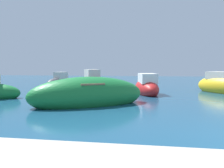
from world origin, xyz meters
The scene contains 4 objects.
moored_boat_0 centered at (-6.89, 5.12, 0.51)m, with size 6.10×4.95×1.84m.
moored_boat_1 centered at (-8.60, 13.04, 0.49)m, with size 3.25×4.33×1.96m.
moored_boat_7 centered at (-12.61, 15.58, 0.41)m, with size 2.30×3.26×1.62m.
moored_boat_9 centered at (-4.07, 10.44, 0.47)m, with size 2.36×4.26×1.74m.
Camera 1 is at (-3.81, -6.30, 1.96)m, focal length 37.85 mm.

